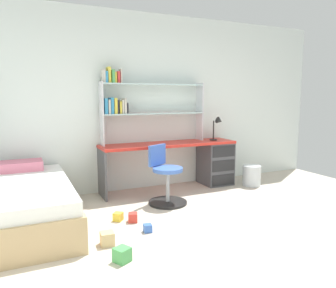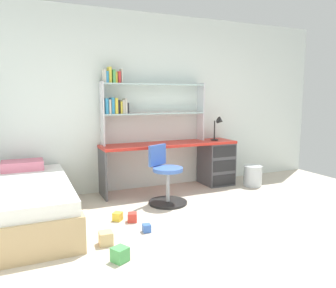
# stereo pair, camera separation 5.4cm
# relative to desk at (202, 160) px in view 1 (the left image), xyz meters

# --- Properties ---
(ground_plane) EXTENTS (6.03, 6.17, 0.02)m
(ground_plane) POSITION_rel_desk_xyz_m (-0.66, -2.31, -0.43)
(ground_plane) COLOR beige
(room_shell) EXTENTS (6.03, 6.17, 2.68)m
(room_shell) POSITION_rel_desk_xyz_m (-1.94, -1.02, 0.92)
(room_shell) COLOR silver
(room_shell) RESTS_ON ground_plane
(desk) EXTENTS (2.12, 0.50, 0.73)m
(desk) POSITION_rel_desk_xyz_m (0.00, 0.00, 0.00)
(desk) COLOR red
(desk) RESTS_ON ground_plane
(bookshelf_hutch) EXTENTS (1.62, 0.22, 1.11)m
(bookshelf_hutch) POSITION_rel_desk_xyz_m (-1.03, 0.14, 0.95)
(bookshelf_hutch) COLOR silver
(bookshelf_hutch) RESTS_ON desk
(desk_lamp) EXTENTS (0.20, 0.17, 0.38)m
(desk_lamp) POSITION_rel_desk_xyz_m (0.26, -0.05, 0.56)
(desk_lamp) COLOR black
(desk_lamp) RESTS_ON desk
(swivel_chair) EXTENTS (0.52, 0.52, 0.78)m
(swivel_chair) POSITION_rel_desk_xyz_m (-0.90, -0.60, -0.11)
(swivel_chair) COLOR black
(swivel_chair) RESTS_ON ground_plane
(bed_platform) EXTENTS (1.01, 1.90, 0.61)m
(bed_platform) POSITION_rel_desk_xyz_m (-2.65, -0.68, -0.17)
(bed_platform) COLOR tan
(bed_platform) RESTS_ON ground_plane
(waste_bin) EXTENTS (0.29, 0.29, 0.32)m
(waste_bin) POSITION_rel_desk_xyz_m (0.73, -0.35, -0.26)
(waste_bin) COLOR silver
(waste_bin) RESTS_ON ground_plane
(toy_block_red_0) EXTENTS (0.13, 0.13, 0.10)m
(toy_block_red_0) POSITION_rel_desk_xyz_m (-1.52, -1.05, -0.37)
(toy_block_red_0) COLOR red
(toy_block_red_0) RESTS_ON ground_plane
(toy_block_blue_1) EXTENTS (0.09, 0.09, 0.08)m
(toy_block_blue_1) POSITION_rel_desk_xyz_m (-1.47, -1.39, -0.38)
(toy_block_blue_1) COLOR #3860B7
(toy_block_blue_1) RESTS_ON ground_plane
(toy_block_yellow_2) EXTENTS (0.14, 0.14, 0.10)m
(toy_block_yellow_2) POSITION_rel_desk_xyz_m (-1.67, -0.95, -0.37)
(toy_block_yellow_2) COLOR gold
(toy_block_yellow_2) RESTS_ON ground_plane
(toy_block_green_3) EXTENTS (0.17, 0.17, 0.13)m
(toy_block_green_3) POSITION_rel_desk_xyz_m (-1.90, -1.89, -0.36)
(toy_block_green_3) COLOR #479E51
(toy_block_green_3) RESTS_ON ground_plane
(toy_block_natural_4) EXTENTS (0.14, 0.14, 0.13)m
(toy_block_natural_4) POSITION_rel_desk_xyz_m (-1.94, -1.52, -0.36)
(toy_block_natural_4) COLOR tan
(toy_block_natural_4) RESTS_ON ground_plane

